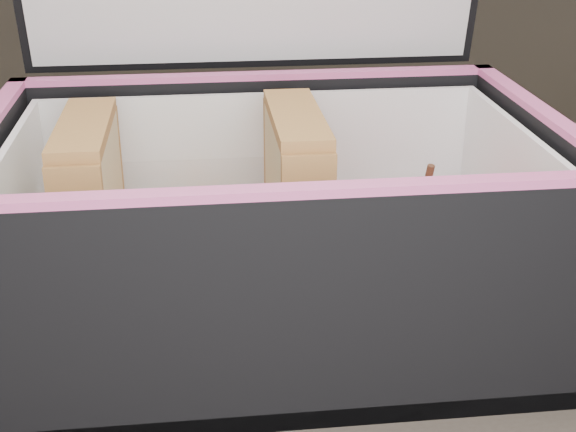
# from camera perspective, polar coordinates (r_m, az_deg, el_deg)

# --- Properties ---
(lunch_bag) EXTENTS (0.33, 0.26, 0.33)m
(lunch_bag) POSITION_cam_1_polar(r_m,az_deg,el_deg) (0.48, -1.11, 0.47)
(lunch_bag) COLOR black
(lunch_bag) RESTS_ON kitchen_table
(plastic_tub) EXTENTS (0.17, 0.12, 0.07)m
(plastic_tub) POSITION_cam_1_polar(r_m,az_deg,el_deg) (0.49, -6.46, -2.15)
(plastic_tub) COLOR white
(plastic_tub) RESTS_ON lunch_bag
(sandwich_left) EXTENTS (0.03, 0.10, 0.11)m
(sandwich_left) POSITION_cam_1_polar(r_m,az_deg,el_deg) (0.48, -13.73, 0.13)
(sandwich_left) COLOR #CEB582
(sandwich_left) RESTS_ON plastic_tub
(sandwich_right) EXTENTS (0.03, 0.10, 0.11)m
(sandwich_right) POSITION_cam_1_polar(r_m,az_deg,el_deg) (0.48, 0.57, 0.88)
(sandwich_right) COLOR #CEB582
(sandwich_right) RESTS_ON plastic_tub
(carrot_sticks) EXTENTS (0.05, 0.13, 0.03)m
(carrot_sticks) POSITION_cam_1_polar(r_m,az_deg,el_deg) (0.50, -6.19, -3.24)
(carrot_sticks) COLOR #D74902
(carrot_sticks) RESTS_ON plastic_tub
(paper_napkin) EXTENTS (0.10, 0.11, 0.01)m
(paper_napkin) POSITION_cam_1_polar(r_m,az_deg,el_deg) (0.51, 9.28, -4.79)
(paper_napkin) COLOR white
(paper_napkin) RESTS_ON lunch_bag
(red_apple) EXTENTS (0.10, 0.10, 0.08)m
(red_apple) POSITION_cam_1_polar(r_m,az_deg,el_deg) (0.49, 9.69, -1.28)
(red_apple) COLOR #9C0916
(red_apple) RESTS_ON paper_napkin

